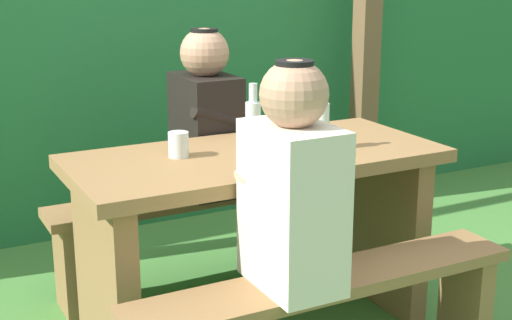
{
  "coord_description": "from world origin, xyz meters",
  "views": [
    {
      "loc": [
        -1.24,
        -2.37,
        1.45
      ],
      "look_at": [
        0.0,
        0.0,
        0.71
      ],
      "focal_mm": 51.77,
      "sensor_mm": 36.0,
      "label": 1
    }
  ],
  "objects_px": {
    "picnic_table": "(256,211)",
    "person_black_coat": "(206,118)",
    "bottle_right": "(322,124)",
    "bottle_left": "(254,123)",
    "bench_far": "(204,217)",
    "person_white_shirt": "(292,185)",
    "cell_phone": "(280,150)",
    "drinking_glass": "(179,144)",
    "bench_near": "(326,310)"
  },
  "relations": [
    {
      "from": "picnic_table",
      "to": "person_black_coat",
      "type": "bearing_deg",
      "value": 88.03
    },
    {
      "from": "bottle_right",
      "to": "person_black_coat",
      "type": "bearing_deg",
      "value": 110.94
    },
    {
      "from": "person_black_coat",
      "to": "bottle_left",
      "type": "height_order",
      "value": "person_black_coat"
    },
    {
      "from": "bench_far",
      "to": "person_white_shirt",
      "type": "relative_size",
      "value": 1.95
    },
    {
      "from": "bench_far",
      "to": "bottle_right",
      "type": "xyz_separation_m",
      "value": [
        0.24,
        -0.58,
        0.52
      ]
    },
    {
      "from": "person_white_shirt",
      "to": "person_black_coat",
      "type": "relative_size",
      "value": 1.0
    },
    {
      "from": "picnic_table",
      "to": "person_black_coat",
      "type": "xyz_separation_m",
      "value": [
        0.02,
        0.5,
        0.27
      ]
    },
    {
      "from": "person_black_coat",
      "to": "bottle_left",
      "type": "relative_size",
      "value": 2.8
    },
    {
      "from": "bench_far",
      "to": "bottle_left",
      "type": "distance_m",
      "value": 0.72
    },
    {
      "from": "bottle_left",
      "to": "cell_phone",
      "type": "height_order",
      "value": "bottle_left"
    },
    {
      "from": "bench_far",
      "to": "drinking_glass",
      "type": "height_order",
      "value": "drinking_glass"
    },
    {
      "from": "bench_near",
      "to": "bottle_right",
      "type": "bearing_deg",
      "value": 60.72
    },
    {
      "from": "person_white_shirt",
      "to": "bottle_right",
      "type": "bearing_deg",
      "value": 48.47
    },
    {
      "from": "drinking_glass",
      "to": "bottle_left",
      "type": "xyz_separation_m",
      "value": [
        0.28,
        -0.05,
        0.06
      ]
    },
    {
      "from": "bottle_left",
      "to": "bottle_right",
      "type": "bearing_deg",
      "value": -23.19
    },
    {
      "from": "bench_near",
      "to": "bench_far",
      "type": "bearing_deg",
      "value": 90.0
    },
    {
      "from": "bench_far",
      "to": "person_black_coat",
      "type": "height_order",
      "value": "person_black_coat"
    },
    {
      "from": "person_black_coat",
      "to": "bottle_right",
      "type": "relative_size",
      "value": 3.09
    },
    {
      "from": "picnic_table",
      "to": "person_white_shirt",
      "type": "relative_size",
      "value": 1.95
    },
    {
      "from": "person_black_coat",
      "to": "picnic_table",
      "type": "bearing_deg",
      "value": -91.97
    },
    {
      "from": "bottle_left",
      "to": "bottle_right",
      "type": "relative_size",
      "value": 1.1
    },
    {
      "from": "bench_near",
      "to": "drinking_glass",
      "type": "distance_m",
      "value": 0.8
    },
    {
      "from": "bench_near",
      "to": "cell_phone",
      "type": "relative_size",
      "value": 10.0
    },
    {
      "from": "bottle_left",
      "to": "bottle_right",
      "type": "height_order",
      "value": "bottle_left"
    },
    {
      "from": "bench_near",
      "to": "person_white_shirt",
      "type": "relative_size",
      "value": 1.95
    },
    {
      "from": "bench_far",
      "to": "person_black_coat",
      "type": "distance_m",
      "value": 0.46
    },
    {
      "from": "picnic_table",
      "to": "bench_near",
      "type": "height_order",
      "value": "picnic_table"
    },
    {
      "from": "bench_far",
      "to": "cell_phone",
      "type": "xyz_separation_m",
      "value": [
        0.08,
        -0.54,
        0.43
      ]
    },
    {
      "from": "bench_far",
      "to": "bottle_left",
      "type": "xyz_separation_m",
      "value": [
        0.0,
        -0.48,
        0.53
      ]
    },
    {
      "from": "person_white_shirt",
      "to": "cell_phone",
      "type": "height_order",
      "value": "person_white_shirt"
    },
    {
      "from": "bench_near",
      "to": "drinking_glass",
      "type": "xyz_separation_m",
      "value": [
        -0.28,
        0.58,
        0.47
      ]
    },
    {
      "from": "bench_far",
      "to": "bottle_right",
      "type": "bearing_deg",
      "value": -67.7
    },
    {
      "from": "person_white_shirt",
      "to": "bottle_left",
      "type": "xyz_separation_m",
      "value": [
        0.14,
        0.52,
        0.07
      ]
    },
    {
      "from": "person_white_shirt",
      "to": "cell_phone",
      "type": "xyz_separation_m",
      "value": [
        0.22,
        0.46,
        -0.03
      ]
    },
    {
      "from": "person_black_coat",
      "to": "bottle_right",
      "type": "height_order",
      "value": "person_black_coat"
    },
    {
      "from": "bench_near",
      "to": "person_black_coat",
      "type": "distance_m",
      "value": 1.1
    },
    {
      "from": "person_black_coat",
      "to": "bench_near",
      "type": "bearing_deg",
      "value": -90.98
    },
    {
      "from": "person_white_shirt",
      "to": "bottle_right",
      "type": "xyz_separation_m",
      "value": [
        0.37,
        0.42,
        0.07
      ]
    },
    {
      "from": "drinking_glass",
      "to": "cell_phone",
      "type": "distance_m",
      "value": 0.38
    },
    {
      "from": "bench_near",
      "to": "person_white_shirt",
      "type": "bearing_deg",
      "value": 178.6
    },
    {
      "from": "bench_far",
      "to": "cell_phone",
      "type": "distance_m",
      "value": 0.7
    },
    {
      "from": "person_black_coat",
      "to": "drinking_glass",
      "type": "distance_m",
      "value": 0.52
    },
    {
      "from": "bench_far",
      "to": "person_black_coat",
      "type": "relative_size",
      "value": 1.95
    },
    {
      "from": "person_white_shirt",
      "to": "bottle_left",
      "type": "height_order",
      "value": "person_white_shirt"
    },
    {
      "from": "person_white_shirt",
      "to": "drinking_glass",
      "type": "relative_size",
      "value": 7.75
    },
    {
      "from": "bench_far",
      "to": "person_white_shirt",
      "type": "height_order",
      "value": "person_white_shirt"
    },
    {
      "from": "picnic_table",
      "to": "bench_near",
      "type": "bearing_deg",
      "value": -90.0
    },
    {
      "from": "picnic_table",
      "to": "drinking_glass",
      "type": "height_order",
      "value": "drinking_glass"
    },
    {
      "from": "person_black_coat",
      "to": "drinking_glass",
      "type": "xyz_separation_m",
      "value": [
        -0.3,
        -0.43,
        0.02
      ]
    },
    {
      "from": "bottle_right",
      "to": "bench_near",
      "type": "bearing_deg",
      "value": -119.28
    }
  ]
}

